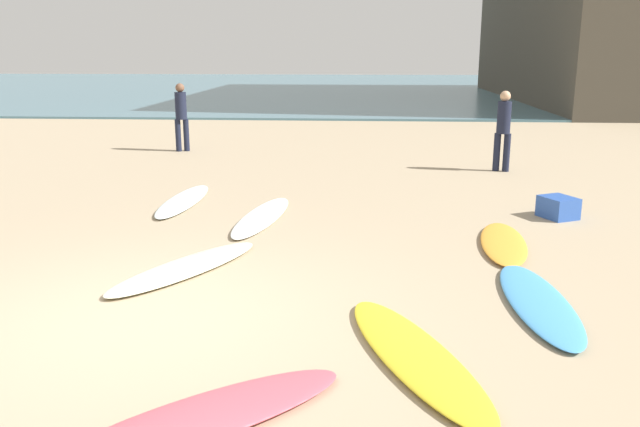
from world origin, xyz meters
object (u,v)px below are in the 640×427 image
at_px(surfboard_1, 538,302).
at_px(surfboard_3, 208,415).
at_px(surfboard_0, 186,267).
at_px(surfboard_2, 262,216).
at_px(surfboard_4, 415,355).
at_px(surfboard_5, 503,243).
at_px(beachgoer_near, 181,114).
at_px(beachgoer_mid, 503,127).
at_px(beach_cooler, 558,207).
at_px(surfboard_6, 183,201).

xyz_separation_m(surfboard_1, surfboard_3, (-2.84, -2.30, 0.00)).
xyz_separation_m(surfboard_0, surfboard_2, (0.53, 2.43, -0.00)).
bearing_deg(surfboard_4, surfboard_5, 46.70).
xyz_separation_m(surfboard_2, beachgoer_near, (-3.01, 6.59, 0.90)).
xyz_separation_m(beachgoer_mid, beach_cooler, (0.08, -3.94, -0.77)).
height_order(surfboard_1, surfboard_6, surfboard_1).
relative_size(surfboard_0, beach_cooler, 4.56).
relative_size(surfboard_6, beach_cooler, 4.84).
height_order(surfboard_3, beach_cooler, beach_cooler).
bearing_deg(beachgoer_mid, surfboard_0, 70.46).
bearing_deg(surfboard_1, beach_cooler, -109.01).
bearing_deg(surfboard_2, beachgoer_near, -58.29).
distance_m(surfboard_1, surfboard_3, 3.65).
distance_m(surfboard_3, surfboard_5, 5.25).
xyz_separation_m(surfboard_2, surfboard_5, (3.38, -1.19, 0.00)).
bearing_deg(beachgoer_near, surfboard_6, 85.10).
bearing_deg(surfboard_3, surfboard_1, 90.56).
bearing_deg(surfboard_4, surfboard_2, 92.92).
bearing_deg(beachgoer_near, surfboard_3, 85.80).
bearing_deg(surfboard_5, surfboard_2, -12.25).
relative_size(surfboard_0, beachgoer_mid, 1.41).
bearing_deg(beachgoer_mid, surfboard_6, 46.20).
distance_m(surfboard_0, surfboard_5, 4.09).
distance_m(surfboard_2, surfboard_5, 3.58).
bearing_deg(surfboard_6, beach_cooler, 175.71).
relative_size(beachgoer_mid, beach_cooler, 3.24).
height_order(surfboard_0, surfboard_3, surfboard_3).
relative_size(surfboard_3, surfboard_6, 0.87).
bearing_deg(surfboard_0, surfboard_1, -162.92).
relative_size(surfboard_3, surfboard_4, 0.89).
distance_m(surfboard_1, surfboard_4, 1.84).
bearing_deg(beach_cooler, surfboard_5, -125.98).
distance_m(surfboard_1, surfboard_6, 6.39).
xyz_separation_m(surfboard_2, beachgoer_mid, (4.42, 4.30, 0.89)).
height_order(surfboard_6, beachgoer_near, beachgoer_near).
relative_size(surfboard_0, beachgoer_near, 1.40).
relative_size(surfboard_3, beachgoer_mid, 1.30).
distance_m(surfboard_2, surfboard_6, 1.77).
bearing_deg(surfboard_3, surfboard_6, 158.10).
xyz_separation_m(surfboard_4, beach_cooler, (2.53, 4.90, 0.12)).
distance_m(surfboard_2, beachgoer_near, 7.30).
relative_size(surfboard_1, surfboard_2, 0.90).
height_order(surfboard_1, surfboard_5, surfboard_5).
bearing_deg(surfboard_2, surfboard_5, 167.76).
relative_size(beachgoer_near, beachgoer_mid, 1.00).
bearing_deg(surfboard_0, surfboard_3, 136.93).
bearing_deg(beachgoer_near, surfboard_4, 93.96).
bearing_deg(surfboard_5, beachgoer_near, -43.46).
height_order(surfboard_0, beachgoer_mid, beachgoer_mid).
relative_size(surfboard_0, surfboard_1, 1.02).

